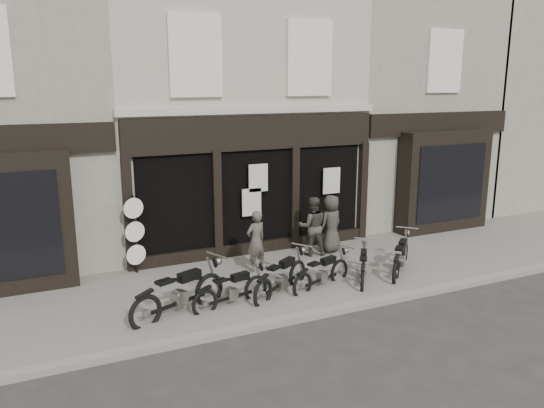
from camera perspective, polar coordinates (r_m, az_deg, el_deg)
name	(u,v)px	position (r m, az deg, el deg)	size (l,w,h in m)	color
ground_plane	(306,293)	(12.49, 3.73, -9.48)	(90.00, 90.00, 0.00)	#2D2B28
pavement	(289,277)	(13.21, 1.86, -7.90)	(30.00, 4.20, 0.12)	#69645D
kerb	(335,310)	(11.47, 6.76, -11.29)	(30.00, 0.25, 0.13)	gray
central_building	(218,105)	(17.02, -5.80, 10.58)	(7.30, 6.22, 8.34)	#AEAA95
neighbour_right	(385,103)	(19.97, 12.04, 10.58)	(5.60, 6.73, 8.34)	gray
filler_right	(540,99)	(25.74, 26.86, 10.09)	(11.00, 6.00, 8.20)	gray
motorcycle_0	(180,297)	(11.23, -9.86, -9.82)	(2.23, 1.20, 1.13)	black
motorcycle_1	(232,293)	(11.52, -4.30, -9.50)	(1.89, 0.74, 0.92)	black
motorcycle_2	(282,280)	(12.10, 1.03, -8.17)	(1.88, 1.34, 1.01)	black
motorcycle_3	(322,275)	(12.52, 5.42, -7.65)	(1.85, 0.90, 0.92)	black
motorcycle_4	(363,269)	(13.11, 9.77, -6.86)	(1.28, 1.63, 0.90)	black
motorcycle_5	(401,260)	(13.79, 13.68, -5.84)	(1.71, 1.65, 1.03)	black
man_left	(256,241)	(13.28, -1.74, -3.98)	(0.56, 0.37, 1.55)	#4C453F
man_centre	(312,226)	(14.50, 4.34, -2.39)	(0.79, 0.62, 1.63)	#3D3931
man_right	(331,224)	(14.82, 6.36, -2.12)	(0.79, 0.52, 1.62)	#36322D
advert_sign_post	(135,238)	(13.50, -14.52, -3.55)	(0.51, 0.33, 2.10)	black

